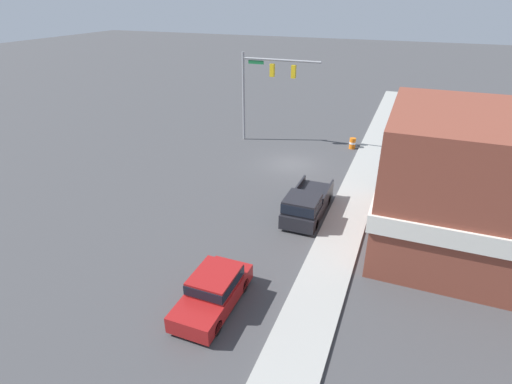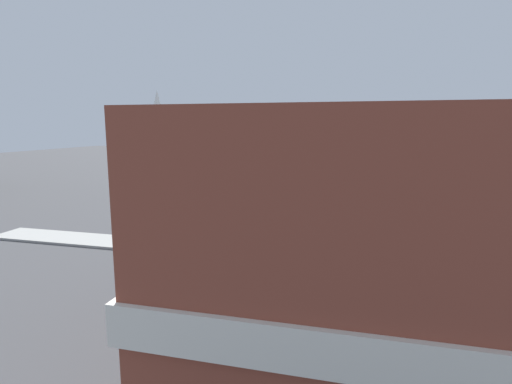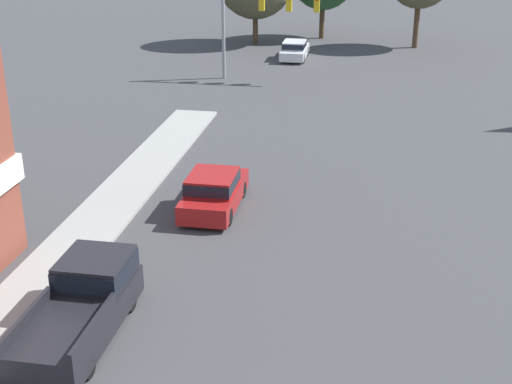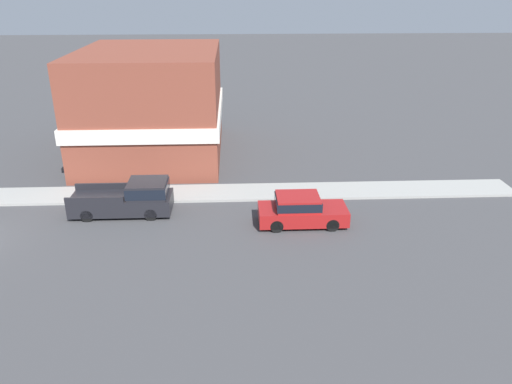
{
  "view_description": "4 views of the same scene",
  "coord_description": "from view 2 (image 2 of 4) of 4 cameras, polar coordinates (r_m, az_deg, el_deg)",
  "views": [
    {
      "loc": [
        -8.33,
        28.72,
        12.37
      ],
      "look_at": [
        -1.19,
        10.77,
        2.71
      ],
      "focal_mm": 28.0,
      "sensor_mm": 36.0,
      "label": 1
    },
    {
      "loc": [
        -26.03,
        7.83,
        6.96
      ],
      "look_at": [
        -1.16,
        14.26,
        2.71
      ],
      "focal_mm": 28.0,
      "sensor_mm": 36.0,
      "label": 2
    },
    {
      "loc": [
        4.57,
        -8.6,
        11.55
      ],
      "look_at": [
        0.53,
        14.44,
        1.85
      ],
      "focal_mm": 50.0,
      "sensor_mm": 36.0,
      "label": 3
    },
    {
      "loc": [
        21.37,
        13.4,
        11.62
      ],
      "look_at": [
        -0.63,
        14.43,
        2.24
      ],
      "focal_mm": 35.0,
      "sensor_mm": 36.0,
      "label": 4
    }
  ],
  "objects": [
    {
      "name": "ground_plane",
      "position": [
        28.06,
        30.37,
        -6.29
      ],
      "size": [
        200.0,
        200.0,
        0.0
      ],
      "primitive_type": "plane",
      "color": "#424244"
    },
    {
      "name": "pickup_truck_parked",
      "position": [
        23.54,
        14.05,
        -5.81
      ],
      "size": [
        2.04,
        5.31,
        1.83
      ],
      "color": "black",
      "rests_on": "ground"
    },
    {
      "name": "church_steeple",
      "position": [
        53.06,
        -13.76,
        8.07
      ],
      "size": [
        3.16,
        3.16,
        11.45
      ],
      "color": "white",
      "rests_on": "ground"
    },
    {
      "name": "car_lead",
      "position": [
        26.74,
        -5.43,
        -3.94
      ],
      "size": [
        1.94,
        4.52,
        1.57
      ],
      "color": "black",
      "rests_on": "ground"
    },
    {
      "name": "corner_brick_building",
      "position": [
        13.02,
        14.45,
        -5.87
      ],
      "size": [
        12.4,
        9.61,
        7.34
      ],
      "color": "brown",
      "rests_on": "ground"
    }
  ]
}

